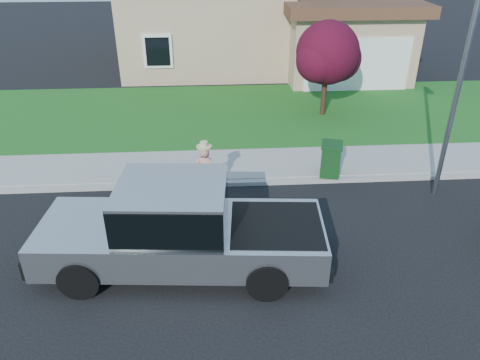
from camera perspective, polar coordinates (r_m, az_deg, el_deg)
name	(u,v)px	position (r m, az deg, el deg)	size (l,w,h in m)	color
ground	(212,247)	(11.04, -3.47, -8.10)	(80.00, 80.00, 0.00)	black
curb	(245,183)	(13.48, 0.61, -0.33)	(40.00, 0.20, 0.12)	gray
sidewalk	(242,165)	(14.44, 0.28, 1.85)	(40.00, 2.00, 0.15)	gray
lawn	(234,114)	(18.56, -0.71, 8.07)	(40.00, 7.00, 0.10)	#175119
house	(231,1)	(25.49, -1.05, 21.01)	(14.00, 11.30, 6.85)	tan
pickup_truck	(180,230)	(10.00, -7.30, -6.04)	(6.32, 2.63, 2.03)	black
woman	(205,172)	(12.54, -4.29, 1.00)	(0.60, 0.43, 1.67)	tan
ornamental_tree	(328,56)	(18.04, 10.71, 14.66)	(2.57, 2.32, 3.53)	black
trash_bin	(331,159)	(13.78, 11.01, 2.55)	(0.76, 0.82, 0.98)	#0F3814
street_lamp	(461,82)	(12.85, 25.34, 10.77)	(0.28, 0.73, 5.66)	slate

